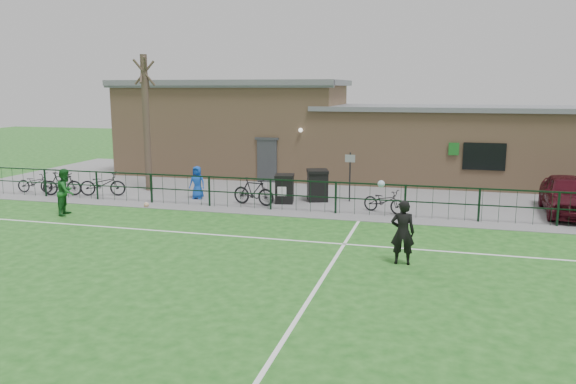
% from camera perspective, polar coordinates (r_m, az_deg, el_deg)
% --- Properties ---
extents(ground, '(90.00, 90.00, 0.00)m').
position_cam_1_polar(ground, '(13.58, -5.62, -9.15)').
color(ground, '#1C5418').
rests_on(ground, ground).
extents(paving_strip, '(34.00, 13.00, 0.02)m').
position_cam_1_polar(paving_strip, '(26.24, 4.88, 0.50)').
color(paving_strip, slate).
rests_on(paving_strip, ground).
extents(pitch_line_touch, '(28.00, 0.10, 0.01)m').
position_cam_1_polar(pitch_line_touch, '(20.77, 2.03, -2.16)').
color(pitch_line_touch, white).
rests_on(pitch_line_touch, ground).
extents(pitch_line_mid, '(28.00, 0.10, 0.01)m').
position_cam_1_polar(pitch_line_mid, '(17.20, -0.88, -4.84)').
color(pitch_line_mid, white).
rests_on(pitch_line_mid, ground).
extents(pitch_line_perp, '(0.10, 16.00, 0.01)m').
position_cam_1_polar(pitch_line_perp, '(13.04, 2.76, -9.94)').
color(pitch_line_perp, white).
rests_on(pitch_line_perp, ground).
extents(perimeter_fence, '(28.00, 0.10, 1.20)m').
position_cam_1_polar(perimeter_fence, '(20.84, 2.17, -0.44)').
color(perimeter_fence, black).
rests_on(perimeter_fence, ground).
extents(bare_tree, '(0.30, 0.30, 6.00)m').
position_cam_1_polar(bare_tree, '(25.78, -14.19, 6.73)').
color(bare_tree, '#433328').
rests_on(bare_tree, ground).
extents(wheelie_bin_left, '(0.83, 0.91, 1.06)m').
position_cam_1_polar(wheelie_bin_left, '(22.48, -0.35, 0.24)').
color(wheelie_bin_left, black).
rests_on(wheelie_bin_left, paving_strip).
extents(wheelie_bin_right, '(1.02, 1.09, 1.18)m').
position_cam_1_polar(wheelie_bin_right, '(22.92, 3.01, 0.59)').
color(wheelie_bin_right, black).
rests_on(wheelie_bin_right, paving_strip).
extents(sign_post, '(0.07, 0.07, 2.00)m').
position_cam_1_polar(sign_post, '(22.78, 6.30, 1.52)').
color(sign_post, black).
rests_on(sign_post, paving_strip).
extents(car_maroon, '(1.88, 4.30, 1.44)m').
position_cam_1_polar(car_maroon, '(22.77, 26.61, -0.26)').
color(car_maroon, '#440C16').
rests_on(car_maroon, paving_strip).
extents(bicycle_a, '(1.72, 0.74, 0.88)m').
position_cam_1_polar(bicycle_a, '(27.06, -24.31, 0.86)').
color(bicycle_a, black).
rests_on(bicycle_a, paving_strip).
extents(bicycle_b, '(1.74, 0.90, 1.00)m').
position_cam_1_polar(bicycle_b, '(25.88, -21.97, 0.77)').
color(bicycle_b, black).
rests_on(bicycle_b, paving_strip).
extents(bicycle_c, '(2.05, 1.19, 1.02)m').
position_cam_1_polar(bicycle_c, '(25.22, -18.32, 0.78)').
color(bicycle_c, black).
rests_on(bicycle_c, paving_strip).
extents(bicycle_d, '(1.87, 0.86, 1.08)m').
position_cam_1_polar(bicycle_d, '(22.06, -3.52, 0.06)').
color(bicycle_d, black).
rests_on(bicycle_d, paving_strip).
extents(bicycle_e, '(1.76, 1.17, 0.87)m').
position_cam_1_polar(bicycle_e, '(20.98, 9.74, -0.91)').
color(bicycle_e, black).
rests_on(bicycle_e, paving_strip).
extents(spectator_child, '(0.67, 0.43, 1.36)m').
position_cam_1_polar(spectator_child, '(23.57, -9.21, 0.96)').
color(spectator_child, blue).
rests_on(spectator_child, paving_strip).
extents(goalkeeper_kick, '(1.30, 3.09, 1.76)m').
position_cam_1_polar(goalkeeper_kick, '(15.02, 11.51, -3.89)').
color(goalkeeper_kick, black).
rests_on(goalkeeper_kick, ground).
extents(outfield_player, '(0.83, 0.96, 1.69)m').
position_cam_1_polar(outfield_player, '(21.94, -21.63, 0.03)').
color(outfield_player, '#1B5F23').
rests_on(outfield_player, ground).
extents(ball_ground, '(0.20, 0.20, 0.20)m').
position_cam_1_polar(ball_ground, '(22.46, -14.18, -1.26)').
color(ball_ground, silver).
rests_on(ball_ground, ground).
extents(clubhouse, '(24.25, 5.40, 4.96)m').
position_cam_1_polar(clubhouse, '(29.05, 4.30, 5.87)').
color(clubhouse, tan).
rests_on(clubhouse, ground).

